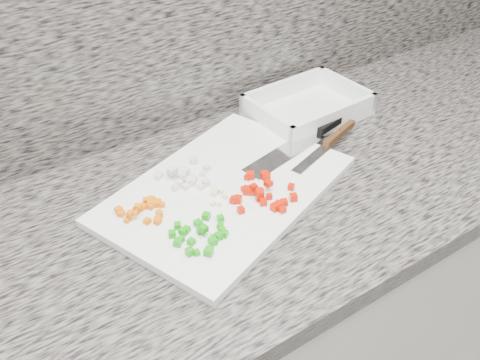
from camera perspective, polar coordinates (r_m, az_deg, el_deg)
name	(u,v)px	position (r m, az deg, el deg)	size (l,w,h in m)	color
countertop	(195,221)	(1.02, -4.81, -4.38)	(3.96, 0.64, 0.04)	#605B54
backsplash	(108,9)	(1.10, -13.94, 17.31)	(3.92, 0.02, 0.60)	#605B54
cutting_board	(226,190)	(1.04, -1.52, -1.05)	(0.48, 0.32, 0.02)	white
carrot_pile	(146,209)	(0.99, -10.05, -3.02)	(0.09, 0.08, 0.02)	#E16604
onion_pile	(185,176)	(1.06, -5.93, 0.45)	(0.11, 0.10, 0.02)	silver
green_pepper_pile	(200,235)	(0.93, -4.34, -5.83)	(0.11, 0.10, 0.02)	#17980D
red_pepper_pile	(261,192)	(1.01, 2.31, -1.30)	(0.13, 0.13, 0.02)	red
garlic_pile	(219,194)	(1.01, -2.26, -1.52)	(0.05, 0.06, 0.01)	#F0E6BA
chef_knife	(319,130)	(1.21, 8.46, 5.29)	(0.36, 0.11, 0.02)	silver
paring_knife	(333,140)	(1.18, 9.84, 4.24)	(0.23, 0.09, 0.02)	silver
tray	(308,108)	(1.31, 7.23, 7.62)	(0.28, 0.20, 0.06)	white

